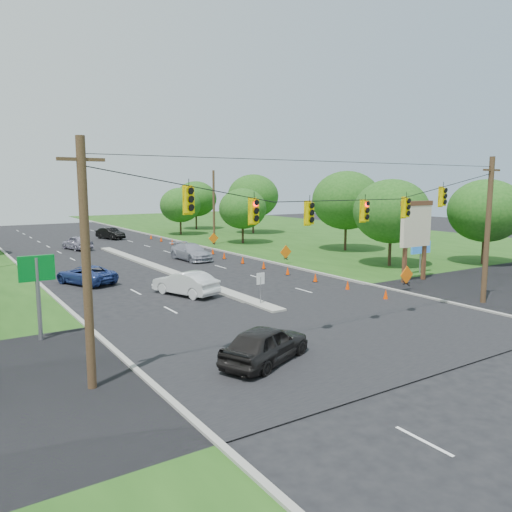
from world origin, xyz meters
TOP-DOWN VIEW (x-y plane):
  - ground at (0.00, 0.00)m, footprint 160.00×160.00m
  - grass_right at (30.00, 20.00)m, footprint 40.00×160.00m
  - cross_street at (0.00, 0.00)m, footprint 160.00×14.00m
  - curb_left at (-10.10, 30.00)m, footprint 0.25×110.00m
  - curb_right at (10.10, 30.00)m, footprint 0.25×110.00m
  - median at (0.00, 21.00)m, footprint 1.00×34.00m
  - median_sign at (0.00, 6.00)m, footprint 0.55×0.06m
  - signal_span at (-0.05, -1.00)m, footprint 25.60×0.32m
  - utility_pole_far_right at (12.50, 35.00)m, footprint 0.28×0.28m
  - pylon_sign at (14.31, 6.20)m, footprint 5.90×2.30m
  - cone_0 at (7.66, 3.00)m, footprint 0.32×0.32m
  - cone_1 at (7.66, 6.50)m, footprint 0.32×0.32m
  - cone_2 at (7.66, 10.00)m, footprint 0.32×0.32m
  - cone_3 at (7.66, 13.50)m, footprint 0.32×0.32m
  - cone_4 at (7.66, 17.00)m, footprint 0.32×0.32m
  - cone_5 at (7.66, 20.50)m, footprint 0.32×0.32m
  - cone_6 at (7.66, 24.00)m, footprint 0.32×0.32m
  - cone_7 at (8.26, 27.50)m, footprint 0.32×0.32m
  - cone_8 at (8.26, 31.00)m, footprint 0.32×0.32m
  - cone_9 at (8.26, 34.50)m, footprint 0.32×0.32m
  - cone_10 at (8.26, 38.00)m, footprint 0.32×0.32m
  - cone_11 at (8.26, 41.50)m, footprint 0.32×0.32m
  - cone_12 at (8.26, 45.00)m, footprint 0.32×0.32m
  - work_sign_0 at (10.80, 4.00)m, footprint 1.27×0.58m
  - work_sign_1 at (10.80, 18.00)m, footprint 1.27×0.58m
  - work_sign_2 at (10.80, 32.00)m, footprint 1.27×0.58m
  - tree_7 at (18.00, 12.00)m, footprint 6.72×6.72m
  - tree_8 at (22.00, 22.00)m, footprint 7.56×7.56m
  - tree_9 at (16.00, 34.00)m, footprint 5.88×5.88m
  - tree_10 at (24.00, 44.00)m, footprint 7.56×7.56m
  - tree_11 at (20.00, 55.00)m, footprint 6.72×6.72m
  - tree_12 at (14.00, 48.00)m, footprint 5.88×5.88m
  - tree_13 at (26.00, 8.00)m, footprint 6.72×6.72m
  - black_sedan at (-5.23, -2.21)m, footprint 5.12×3.66m
  - white_sedan at (-2.50, 11.33)m, footprint 3.25×5.16m
  - blue_pickup at (-7.11, 18.76)m, footprint 4.09×5.55m
  - silver_car_far at (4.60, 25.13)m, footprint 2.61×5.71m
  - silver_car_oncoming at (-2.74, 39.29)m, footprint 2.86×5.02m
  - dark_car_receding at (3.70, 48.07)m, footprint 2.95×4.93m

SIDE VIEW (x-z plane):
  - ground at x=0.00m, z-range 0.00..0.00m
  - grass_right at x=30.00m, z-range -0.03..0.03m
  - cross_street at x=0.00m, z-range -0.01..0.01m
  - curb_left at x=-10.10m, z-range -0.08..0.08m
  - curb_right at x=10.10m, z-range -0.08..0.08m
  - median at x=0.00m, z-range -0.09..0.09m
  - cone_0 at x=7.66m, z-range 0.00..0.70m
  - cone_1 at x=7.66m, z-range 0.00..0.70m
  - cone_2 at x=7.66m, z-range 0.00..0.70m
  - cone_3 at x=7.66m, z-range 0.00..0.70m
  - cone_4 at x=7.66m, z-range 0.00..0.70m
  - cone_5 at x=7.66m, z-range 0.00..0.70m
  - cone_6 at x=7.66m, z-range 0.00..0.70m
  - cone_7 at x=8.26m, z-range 0.00..0.70m
  - cone_8 at x=8.26m, z-range 0.00..0.70m
  - cone_9 at x=8.26m, z-range 0.00..0.70m
  - cone_10 at x=8.26m, z-range 0.00..0.70m
  - cone_11 at x=8.26m, z-range 0.00..0.70m
  - cone_12 at x=8.26m, z-range 0.00..0.70m
  - blue_pickup at x=-7.11m, z-range 0.00..1.40m
  - dark_car_receding at x=3.70m, z-range 0.00..1.53m
  - white_sedan at x=-2.50m, z-range 0.00..1.61m
  - silver_car_oncoming at x=-2.74m, z-range 0.00..1.61m
  - black_sedan at x=-5.23m, z-range 0.00..1.62m
  - silver_car_far at x=4.60m, z-range 0.00..1.62m
  - work_sign_0 at x=10.80m, z-range 0.41..1.78m
  - work_sign_1 at x=10.80m, z-range 0.41..1.78m
  - work_sign_2 at x=10.80m, z-range 0.41..1.78m
  - median_sign at x=0.00m, z-range 0.44..2.49m
  - pylon_sign at x=14.31m, z-range 0.94..7.06m
  - tree_9 at x=16.00m, z-range 0.91..7.77m
  - tree_12 at x=14.00m, z-range 0.91..7.77m
  - utility_pole_far_right at x=12.50m, z-range 0.00..9.00m
  - tree_7 at x=18.00m, z-range 1.04..8.88m
  - tree_11 at x=20.00m, z-range 1.04..8.88m
  - tree_13 at x=26.00m, z-range 1.04..8.88m
  - signal_span at x=-0.05m, z-range 0.47..9.47m
  - tree_8 at x=22.00m, z-range 1.17..9.99m
  - tree_10 at x=24.00m, z-range 1.17..9.99m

